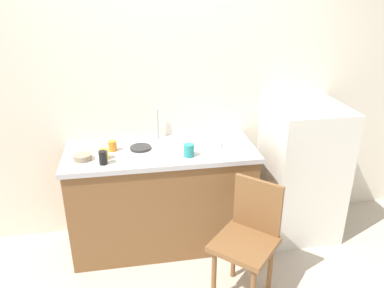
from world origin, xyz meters
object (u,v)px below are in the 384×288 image
refrigerator (301,171)px  cup_black (103,158)px  chair (248,236)px  hotplate (141,148)px  terracotta_bowl (83,157)px  cup_orange (112,146)px  dish_tray (202,141)px  cup_teal (189,150)px  cup_yellow (104,154)px

refrigerator → cup_black: size_ratio=11.49×
chair → hotplate: (-0.70, 0.75, 0.41)m
terracotta_bowl → cup_orange: size_ratio=1.66×
refrigerator → chair: 0.99m
dish_tray → cup_teal: cup_teal is taller
refrigerator → cup_teal: (-1.04, -0.15, 0.35)m
hotplate → dish_tray: bearing=2.3°
dish_tray → terracotta_bowl: (-0.95, -0.15, -0.00)m
dish_tray → cup_orange: size_ratio=3.36×
hotplate → refrigerator: bearing=-2.1°
cup_teal → cup_orange: 0.62m
refrigerator → dish_tray: refrigerator is taller
dish_tray → chair: bearing=-76.1°
chair → dish_tray: (-0.19, 0.77, 0.43)m
chair → cup_orange: bearing=-175.7°
dish_tray → hotplate: 0.51m
chair → cup_black: (-0.98, 0.51, 0.45)m
chair → terracotta_bowl: bearing=-164.9°
refrigerator → dish_tray: 0.95m
dish_tray → cup_yellow: size_ratio=3.51×
hotplate → cup_orange: 0.22m
refrigerator → terracotta_bowl: refrigerator is taller
refrigerator → terracotta_bowl: bearing=-177.6°
dish_tray → terracotta_bowl: size_ratio=2.03×
refrigerator → terracotta_bowl: size_ratio=8.72×
cup_black → cup_yellow: (-0.00, 0.09, -0.01)m
cup_black → cup_yellow: cup_black is taller
dish_tray → hotplate: (-0.51, -0.02, -0.02)m
cup_yellow → refrigerator: bearing=3.1°
refrigerator → terracotta_bowl: 1.88m
cup_black → chair: bearing=-27.5°
terracotta_bowl → cup_black: cup_black is taller
cup_yellow → cup_orange: (0.06, 0.15, 0.00)m
dish_tray → hotplate: size_ratio=1.65×
terracotta_bowl → dish_tray: bearing=8.8°
chair → refrigerator: bearing=88.1°
terracotta_bowl → hotplate: size_ratio=0.81×
terracotta_bowl → cup_yellow: 0.16m
chair → cup_yellow: (-0.98, 0.60, 0.44)m
cup_teal → hotplate: bearing=150.9°
cup_orange → refrigerator: bearing=-2.0°
hotplate → cup_teal: (0.37, -0.20, 0.04)m
chair → cup_teal: bearing=165.1°
dish_tray → cup_yellow: bearing=-168.5°
cup_yellow → terracotta_bowl: bearing=174.8°
refrigerator → hotplate: 1.44m
terracotta_bowl → hotplate: 0.46m
cup_orange → hotplate: bearing=-1.3°
refrigerator → cup_teal: refrigerator is taller
refrigerator → cup_black: (-1.69, -0.18, 0.35)m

